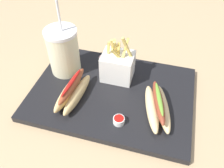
% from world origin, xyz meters
% --- Properties ---
extents(ground_plane, '(2.40, 2.40, 0.02)m').
position_xyz_m(ground_plane, '(0.00, 0.00, -0.01)').
color(ground_plane, tan).
extents(food_tray, '(0.48, 0.34, 0.02)m').
position_xyz_m(food_tray, '(0.00, 0.00, 0.01)').
color(food_tray, black).
rests_on(food_tray, ground_plane).
extents(soda_cup, '(0.10, 0.10, 0.24)m').
position_xyz_m(soda_cup, '(-0.17, 0.05, 0.10)').
color(soda_cup, beige).
rests_on(soda_cup, food_tray).
extents(fries_basket, '(0.10, 0.08, 0.16)m').
position_xyz_m(fries_basket, '(0.00, 0.07, 0.07)').
color(fries_basket, white).
rests_on(fries_basket, food_tray).
extents(hot_dog_1, '(0.11, 0.18, 0.06)m').
position_xyz_m(hot_dog_1, '(0.14, -0.04, 0.04)').
color(hot_dog_1, '#E5C689').
rests_on(hot_dog_1, food_tray).
extents(hot_dog_2, '(0.07, 0.17, 0.07)m').
position_xyz_m(hot_dog_2, '(-0.10, -0.06, 0.05)').
color(hot_dog_2, '#DBB775').
rests_on(hot_dog_2, food_tray).
extents(ketchup_cup_1, '(0.03, 0.03, 0.02)m').
position_xyz_m(ketchup_cup_1, '(-0.06, 0.13, 0.03)').
color(ketchup_cup_1, white).
rests_on(ketchup_cup_1, food_tray).
extents(ketchup_cup_2, '(0.03, 0.03, 0.02)m').
position_xyz_m(ketchup_cup_2, '(0.05, -0.11, 0.03)').
color(ketchup_cup_2, white).
rests_on(ketchup_cup_2, food_tray).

